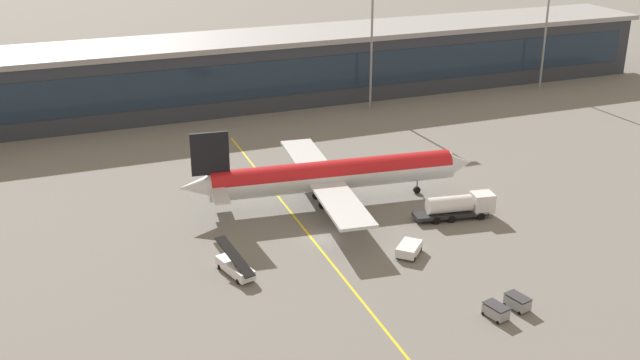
# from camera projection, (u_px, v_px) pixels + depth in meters

# --- Properties ---
(ground_plane) EXTENTS (700.00, 700.00, 0.00)m
(ground_plane) POSITION_uv_depth(u_px,v_px,m) (322.00, 238.00, 96.59)
(ground_plane) COLOR slate
(apron_lead_in_line) EXTENTS (1.92, 79.99, 0.01)m
(apron_lead_in_line) POSITION_uv_depth(u_px,v_px,m) (308.00, 233.00, 97.90)
(apron_lead_in_line) COLOR yellow
(apron_lead_in_line) RESTS_ON ground_plane
(terminal_building) EXTENTS (202.11, 17.46, 13.12)m
(terminal_building) POSITION_uv_depth(u_px,v_px,m) (182.00, 76.00, 146.47)
(terminal_building) COLOR #2D333D
(terminal_building) RESTS_ON ground_plane
(main_airliner) EXTENTS (41.78, 33.18, 11.67)m
(main_airliner) POSITION_uv_depth(u_px,v_px,m) (332.00, 175.00, 105.49)
(main_airliner) COLOR silver
(main_airliner) RESTS_ON ground_plane
(fuel_tanker) EXTENTS (11.05, 4.10, 3.25)m
(fuel_tanker) POSITION_uv_depth(u_px,v_px,m) (459.00, 206.00, 101.62)
(fuel_tanker) COLOR #232326
(fuel_tanker) RESTS_ON ground_plane
(belt_loader) EXTENTS (3.37, 7.01, 3.49)m
(belt_loader) POSITION_uv_depth(u_px,v_px,m) (235.00, 267.00, 87.62)
(belt_loader) COLOR white
(belt_loader) RESTS_ON ground_plane
(pushback_tug) EXTENTS (4.31, 4.32, 1.40)m
(pushback_tug) POSITION_uv_depth(u_px,v_px,m) (409.00, 248.00, 92.18)
(pushback_tug) COLOR white
(pushback_tug) RESTS_ON ground_plane
(baggage_cart_0) EXTENTS (2.12, 2.93, 1.48)m
(baggage_cart_0) POSITION_uv_depth(u_px,v_px,m) (496.00, 311.00, 79.18)
(baggage_cart_0) COLOR gray
(baggage_cart_0) RESTS_ON ground_plane
(baggage_cart_1) EXTENTS (2.12, 2.93, 1.48)m
(baggage_cart_1) POSITION_uv_depth(u_px,v_px,m) (517.00, 302.00, 80.85)
(baggage_cart_1) COLOR gray
(baggage_cart_1) RESTS_ON ground_plane
(apron_light_mast_0) EXTENTS (2.80, 0.50, 24.83)m
(apron_light_mast_0) POSITION_uv_depth(u_px,v_px,m) (547.00, 20.00, 157.98)
(apron_light_mast_0) COLOR gray
(apron_light_mast_0) RESTS_ON ground_plane
(apron_light_mast_1) EXTENTS (2.80, 0.50, 24.20)m
(apron_light_mast_1) POSITION_uv_depth(u_px,v_px,m) (372.00, 35.00, 144.77)
(apron_light_mast_1) COLOR gray
(apron_light_mast_1) RESTS_ON ground_plane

